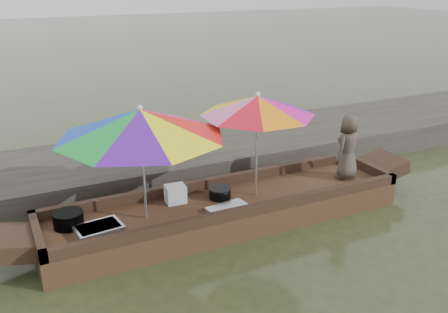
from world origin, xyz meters
name	(u,v)px	position (x,y,z in m)	size (l,w,h in m)	color
water	(227,223)	(0.00, 0.00, 0.00)	(80.00, 80.00, 0.00)	#2B351E
dock	(173,160)	(0.00, 2.20, 0.25)	(22.00, 2.20, 0.50)	#2D2B26
boat_hull	(227,212)	(0.00, 0.00, 0.17)	(5.28, 1.20, 0.35)	#3E281B
cooking_pot	(68,219)	(-2.18, 0.20, 0.45)	(0.39, 0.39, 0.20)	black
tray_crayfish	(99,229)	(-1.87, -0.12, 0.39)	(0.58, 0.40, 0.09)	silver
tray_scallop	(230,210)	(-0.12, -0.33, 0.38)	(0.58, 0.40, 0.06)	silver
charcoal_grill	(220,193)	(-0.05, 0.14, 0.42)	(0.31, 0.31, 0.15)	black
supply_bag	(175,194)	(-0.68, 0.29, 0.48)	(0.28, 0.22, 0.26)	silver
vendor	(348,147)	(2.11, -0.04, 0.87)	(0.51, 0.33, 1.04)	#493D35
umbrella_bow	(143,164)	(-1.21, 0.00, 1.12)	(2.19, 2.19, 1.55)	#E514A4
umbrella_stern	(257,145)	(0.47, 0.00, 1.12)	(1.62, 1.62, 1.55)	#0C39D8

